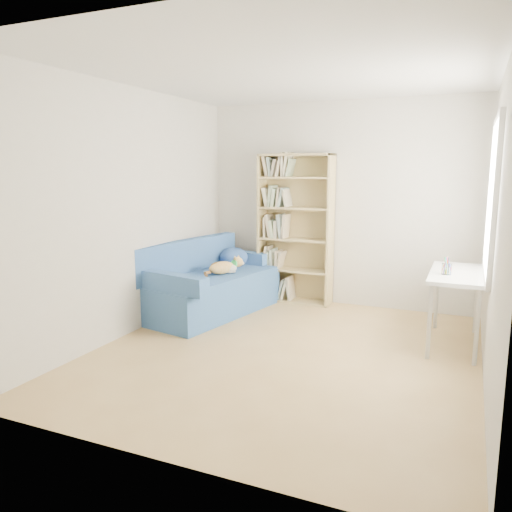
{
  "coord_description": "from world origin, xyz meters",
  "views": [
    {
      "loc": [
        1.56,
        -4.32,
        1.75
      ],
      "look_at": [
        -0.49,
        0.42,
        0.85
      ],
      "focal_mm": 35.0,
      "sensor_mm": 36.0,
      "label": 1
    }
  ],
  "objects_px": {
    "desk": "(457,280)",
    "sofa": "(209,285)",
    "pen_cup": "(447,268)",
    "bookshelf": "(295,235)"
  },
  "relations": [
    {
      "from": "desk",
      "to": "bookshelf",
      "type": "bearing_deg",
      "value": 154.9
    },
    {
      "from": "sofa",
      "to": "desk",
      "type": "distance_m",
      "value": 2.84
    },
    {
      "from": "sofa",
      "to": "pen_cup",
      "type": "xyz_separation_m",
      "value": [
        2.73,
        -0.22,
        0.48
      ]
    },
    {
      "from": "sofa",
      "to": "bookshelf",
      "type": "bearing_deg",
      "value": 58.58
    },
    {
      "from": "desk",
      "to": "sofa",
      "type": "bearing_deg",
      "value": 178.7
    },
    {
      "from": "pen_cup",
      "to": "desk",
      "type": "bearing_deg",
      "value": 58.42
    },
    {
      "from": "pen_cup",
      "to": "sofa",
      "type": "bearing_deg",
      "value": 175.36
    },
    {
      "from": "sofa",
      "to": "desk",
      "type": "xyz_separation_m",
      "value": [
        2.82,
        -0.06,
        0.33
      ]
    },
    {
      "from": "desk",
      "to": "pen_cup",
      "type": "bearing_deg",
      "value": -121.58
    },
    {
      "from": "desk",
      "to": "pen_cup",
      "type": "height_order",
      "value": "pen_cup"
    }
  ]
}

